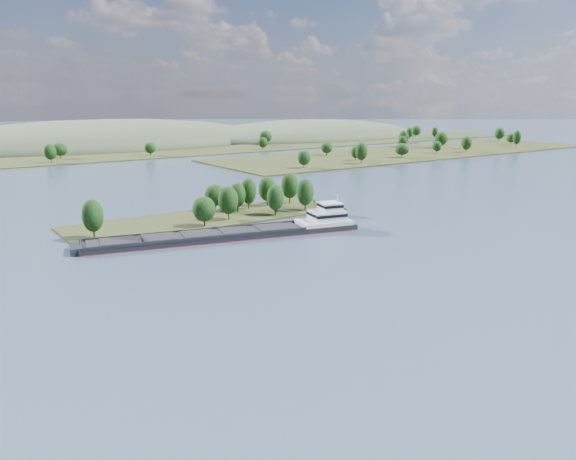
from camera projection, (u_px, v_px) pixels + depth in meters
ground at (314, 258)px, 149.77m from camera, size 1800.00×1800.00×0.00m
tree_island at (227, 206)px, 199.40m from camera, size 100.00×30.26×13.44m
right_bank at (415, 151)px, 421.55m from camera, size 320.00×90.00×15.05m
back_shoreline at (71, 159)px, 377.48m from camera, size 900.00×60.00×16.07m
hill_east at (309, 137)px, 573.30m from camera, size 260.00×140.00×36.00m
hill_west at (104, 145)px, 486.80m from camera, size 320.00×160.00×44.00m
cargo_barge at (243, 232)px, 172.54m from camera, size 87.14×29.88×11.78m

